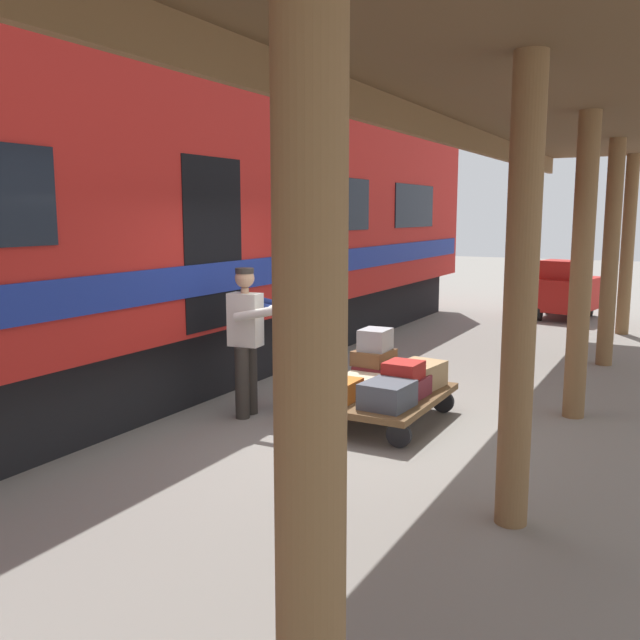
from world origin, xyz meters
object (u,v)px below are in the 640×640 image
suitcase_slate_roller (387,395)px  suitcase_brown_leather (374,357)px  baggage_tug (565,290)px  suitcase_orange_carryall (338,390)px  suitcase_tan_vintage (420,375)px  suitcase_gray_aluminum (375,340)px  porter_in_overalls (295,334)px  suitcase_red_plastic (403,370)px  train_car (119,233)px  suitcase_burgundy_valise (404,387)px  suitcase_cream_canvas (357,383)px  suitcase_maroon_trunk (374,373)px  luggage_cart (380,397)px  porter_by_door (247,337)px

suitcase_slate_roller → suitcase_brown_leather: 1.15m
suitcase_brown_leather → baggage_tug: 8.49m
suitcase_orange_carryall → suitcase_tan_vintage: bearing=-120.6°
suitcase_orange_carryall → suitcase_slate_roller: bearing=180.0°
suitcase_gray_aluminum → porter_in_overalls: bearing=38.9°
suitcase_tan_vintage → suitcase_red_plastic: bearing=89.4°
train_car → suitcase_slate_roller: train_car is taller
suitcase_gray_aluminum → porter_in_overalls: (0.75, 0.61, 0.10)m
baggage_tug → suitcase_red_plastic: bearing=88.1°
suitcase_red_plastic → suitcase_gray_aluminum: bearing=-43.0°
train_car → suitcase_brown_leather: bearing=-165.8°
suitcase_orange_carryall → suitcase_gray_aluminum: (0.01, -0.98, 0.39)m
suitcase_red_plastic → suitcase_gray_aluminum: (0.57, -0.53, 0.20)m
suitcase_burgundy_valise → porter_in_overalls: bearing=4.3°
train_car → suitcase_cream_canvas: train_car is taller
train_car → baggage_tug: 10.21m
train_car → suitcase_maroon_trunk: (-3.22, -0.79, -1.63)m
train_car → luggage_cart: 3.94m
suitcase_tan_vintage → suitcase_brown_leather: 0.60m
suitcase_tan_vintage → suitcase_burgundy_valise: 0.48m
suitcase_maroon_trunk → suitcase_cream_canvas: suitcase_maroon_trunk is taller
suitcase_burgundy_valise → baggage_tug: (-0.29, -8.94, 0.19)m
porter_in_overalls → suitcase_brown_leather: bearing=-140.9°
baggage_tug → suitcase_cream_canvas: bearing=84.6°
suitcase_brown_leather → suitcase_cream_canvas: bearing=92.4°
suitcase_red_plastic → luggage_cart: bearing=-4.1°
suitcase_cream_canvas → suitcase_maroon_trunk: bearing=-90.0°
luggage_cart → suitcase_red_plastic: 0.44m
porter_in_overalls → suitcase_red_plastic: bearing=-176.6°
suitcase_red_plastic → baggage_tug: size_ratio=0.20×
suitcase_tan_vintage → suitcase_brown_leather: bearing=-2.4°
suitcase_tan_vintage → suitcase_burgundy_valise: bearing=90.0°
suitcase_slate_roller → suitcase_tan_vintage: suitcase_tan_vintage is taller
suitcase_gray_aluminum → luggage_cart: bearing=119.7°
suitcase_brown_leather → baggage_tug: size_ratio=0.24×
suitcase_brown_leather → porter_by_door: bearing=41.7°
train_car → suitcase_slate_roller: size_ratio=36.92×
suitcase_burgundy_valise → suitcase_cream_canvas: (0.56, 0.00, -0.02)m
suitcase_tan_vintage → porter_in_overalls: size_ratio=0.34×
train_car → suitcase_tan_vintage: train_car is taller
suitcase_slate_roller → suitcase_gray_aluminum: bearing=-59.9°
luggage_cart → suitcase_burgundy_valise: bearing=180.0°
suitcase_slate_roller → train_car: bearing=-2.5°
suitcase_burgundy_valise → suitcase_cream_canvas: 0.56m
suitcase_slate_roller → porter_in_overalls: size_ratio=0.30×
suitcase_maroon_trunk → porter_in_overalls: (0.76, 0.58, 0.50)m
suitcase_brown_leather → suitcase_gray_aluminum: bearing=-152.7°
suitcase_burgundy_valise → suitcase_cream_canvas: size_ratio=0.87×
suitcase_red_plastic → porter_in_overalls: size_ratio=0.22×
train_car → suitcase_slate_roller: bearing=177.5°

